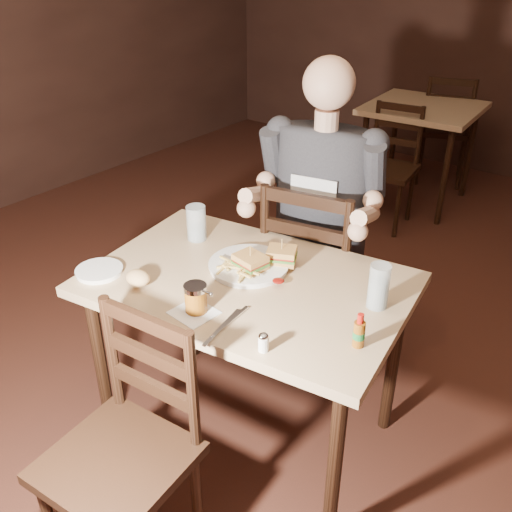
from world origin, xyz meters
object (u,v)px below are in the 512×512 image
Objects in this scene: glass_right at (379,286)px; chair_far at (318,273)px; bg_chair_near at (386,169)px; dinner_plate at (249,266)px; hot_sauce at (359,330)px; chair_near at (117,462)px; bg_table at (423,117)px; bg_chair_far at (445,129)px; main_table at (248,299)px; syrup_dispenser at (196,298)px; diner at (320,177)px; glass_left at (196,223)px; side_plate at (99,272)px.

chair_far is at bearing 138.16° from glass_right.
chair_far is at bearing -82.69° from bg_chair_near.
hot_sauce is at bearing -16.20° from dinner_plate.
bg_table is at bearing 93.40° from chair_near.
bg_chair_far is at bearing 90.00° from bg_table.
bg_chair_near is 2.21m from dinner_plate.
chair_near is at bearing -81.52° from bg_table.
syrup_dispenser is at bearing -92.95° from main_table.
glass_right is at bearing -70.08° from bg_table.
main_table is at bearing -54.10° from dinner_plate.
diner is at bearing 94.08° from main_table.
glass_left is (0.11, -2.63, 0.16)m from bg_table.
chair_far is 5.70× the size of side_plate.
chair_far is at bearing 88.26° from chair_near.
hot_sauce is (0.57, -0.16, 0.05)m from dinner_plate.
chair_near is 7.54× the size of hot_sauce.
chair_far is 6.63× the size of glass_left.
diner reaches higher than side_plate.
bg_chair_far is at bearing 98.41° from main_table.
bg_chair_far is (0.00, 0.55, -0.22)m from bg_table.
bg_chair_far is at bearing 106.45° from hot_sauce.
glass_left is at bearing -87.51° from bg_table.
chair_near is at bearing -37.91° from side_plate.
glass_left reaches higher than side_plate.
bg_table is 3.50m from chair_near.
side_plate is at bearing -89.80° from bg_table.
bg_chair_near is at bearing 93.14° from glass_left.
bg_table is 0.93× the size of bg_chair_far.
main_table is 0.51m from glass_right.
diner is at bearing 83.58° from syrup_dispenser.
main_table is 2.80m from bg_table.
chair_near is (0.08, -1.29, -0.04)m from chair_far.
hot_sauce is (0.52, -0.09, 0.14)m from main_table.
chair_far is 9.49× the size of syrup_dispenser.
dinner_plate is (-0.08, 0.77, 0.33)m from chair_near.
bg_table is at bearing 90.20° from side_plate.
main_table is at bearing 87.09° from chair_near.
syrup_dispenser is at bearing 80.68° from chair_far.
bg_chair_near is 2.54m from hot_sauce.
diner is (0.45, -1.66, 0.57)m from bg_chair_near.
syrup_dispenser is (0.04, -0.33, 0.04)m from dinner_plate.
glass_left is 0.83m from glass_right.
main_table is at bearing 32.72° from side_plate.
bg_chair_far is 2.85m from diner.
glass_right is (0.95, -3.17, 0.39)m from bg_chair_far.
bg_chair_far is 3.04× the size of dinner_plate.
bg_chair_far is (-0.49, 3.31, -0.23)m from main_table.
glass_right is (0.43, 0.84, 0.40)m from chair_near.
bg_table is 0.88× the size of diner.
main_table is 0.63m from diner.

